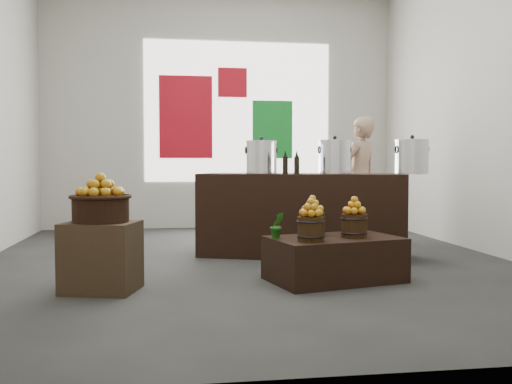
{
  "coord_description": "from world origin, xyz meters",
  "views": [
    {
      "loc": [
        -0.84,
        -6.36,
        1.13
      ],
      "look_at": [
        0.04,
        -0.4,
        0.82
      ],
      "focal_mm": 40.0,
      "sensor_mm": 36.0,
      "label": 1
    }
  ],
  "objects": [
    {
      "name": "stock_pot_right",
      "position": [
        1.9,
        -0.12,
        1.18
      ],
      "size": [
        0.38,
        0.38,
        0.38
      ],
      "primitive_type": "cylinder",
      "color": "silver",
      "rests_on": "counter"
    },
    {
      "name": "shopper",
      "position": [
        1.89,
        1.68,
        0.9
      ],
      "size": [
        0.78,
        0.72,
        1.79
      ],
      "primitive_type": "imported",
      "rotation": [
        0.0,
        0.0,
        3.74
      ],
      "color": "#A47F64",
      "rests_on": "ground"
    },
    {
      "name": "apple_bucket_rear",
      "position": [
        0.51,
        -0.95,
        0.53
      ],
      "size": [
        0.24,
        0.24,
        0.22
      ],
      "primitive_type": "cylinder",
      "color": "#311D0D",
      "rests_on": "display_table"
    },
    {
      "name": "herb_garnish_left",
      "position": [
        0.13,
        -1.14,
        0.54
      ],
      "size": [
        0.14,
        0.12,
        0.24
      ],
      "primitive_type": "imported",
      "rotation": [
        0.0,
        0.0,
        0.1
      ],
      "color": "#1F6A16",
      "rests_on": "display_table"
    },
    {
      "name": "deco_red_left",
      "position": [
        -0.6,
        3.47,
        1.9
      ],
      "size": [
        0.9,
        0.04,
        1.4
      ],
      "primitive_type": "cube",
      "color": "#AE0D1B",
      "rests_on": "back_wall"
    },
    {
      "name": "apples_in_bucket_front_left",
      "position": [
        0.39,
        -1.39,
        0.72
      ],
      "size": [
        0.18,
        0.18,
        0.16
      ],
      "primitive_type": null,
      "color": "#9D1305",
      "rests_on": "apple_bucket_front_left"
    },
    {
      "name": "back_opening",
      "position": [
        0.3,
        3.48,
        2.0
      ],
      "size": [
        3.2,
        0.02,
        2.4
      ],
      "primitive_type": "cube",
      "color": "white",
      "rests_on": "back_wall"
    },
    {
      "name": "stock_pot_center",
      "position": [
        1.06,
        0.18,
        1.18
      ],
      "size": [
        0.38,
        0.38,
        0.38
      ],
      "primitive_type": "cylinder",
      "color": "silver",
      "rests_on": "counter"
    },
    {
      "name": "crate",
      "position": [
        -1.46,
        -1.27,
        0.3
      ],
      "size": [
        0.72,
        0.64,
        0.61
      ],
      "primitive_type": "cube",
      "rotation": [
        0.0,
        0.0,
        -0.27
      ],
      "color": "#44301F",
      "rests_on": "ground"
    },
    {
      "name": "apples_in_bucket_rear",
      "position": [
        0.51,
        -0.95,
        0.72
      ],
      "size": [
        0.18,
        0.18,
        0.16
      ],
      "primitive_type": null,
      "color": "#9D1305",
      "rests_on": "apple_bucket_rear"
    },
    {
      "name": "wicker_basket",
      "position": [
        -1.46,
        -1.27,
        0.72
      ],
      "size": [
        0.49,
        0.49,
        0.22
      ],
      "primitive_type": "cylinder",
      "color": "black",
      "rests_on": "crate"
    },
    {
      "name": "apple_bucket_front_right",
      "position": [
        0.86,
        -1.19,
        0.53
      ],
      "size": [
        0.24,
        0.24,
        0.22
      ],
      "primitive_type": "cylinder",
      "color": "#311D0D",
      "rests_on": "display_table"
    },
    {
      "name": "oil_cruets",
      "position": [
        0.62,
        0.08,
        1.13
      ],
      "size": [
        0.19,
        0.12,
        0.28
      ],
      "primitive_type": null,
      "rotation": [
        0.0,
        0.0,
        -0.34
      ],
      "color": "black",
      "rests_on": "counter"
    },
    {
      "name": "apple_bucket_front_left",
      "position": [
        0.39,
        -1.39,
        0.53
      ],
      "size": [
        0.24,
        0.24,
        0.22
      ],
      "primitive_type": "cylinder",
      "color": "#311D0D",
      "rests_on": "display_table"
    },
    {
      "name": "display_table",
      "position": [
        0.68,
        -1.14,
        0.21
      ],
      "size": [
        1.35,
        1.01,
        0.42
      ],
      "primitive_type": "cube",
      "rotation": [
        0.0,
        0.0,
        0.24
      ],
      "color": "black",
      "rests_on": "ground"
    },
    {
      "name": "apples_in_bucket_front_right",
      "position": [
        0.86,
        -1.19,
        0.72
      ],
      "size": [
        0.18,
        0.18,
        0.16
      ],
      "primitive_type": null,
      "color": "#9D1305",
      "rests_on": "apple_bucket_front_right"
    },
    {
      "name": "ground",
      "position": [
        0.0,
        0.0,
        0.0
      ],
      "size": [
        7.0,
        7.0,
        0.0
      ],
      "primitive_type": "plane",
      "color": "#323230",
      "rests_on": "ground"
    },
    {
      "name": "apples_in_basket",
      "position": [
        -1.46,
        -1.27,
        0.93
      ],
      "size": [
        0.38,
        0.38,
        0.2
      ],
      "primitive_type": null,
      "color": "#9D1305",
      "rests_on": "wicker_basket"
    },
    {
      "name": "counter",
      "position": [
        0.7,
        0.31,
        0.5
      ],
      "size": [
        2.55,
        1.55,
        0.99
      ],
      "primitive_type": "cube",
      "rotation": [
        0.0,
        0.0,
        -0.34
      ],
      "color": "black",
      "rests_on": "ground"
    },
    {
      "name": "back_wall",
      "position": [
        0.0,
        3.5,
        2.0
      ],
      "size": [
        6.0,
        0.04,
        4.0
      ],
      "primitive_type": "cube",
      "color": "#B9B7AB",
      "rests_on": "ground"
    },
    {
      "name": "herb_garnish_right",
      "position": [
        0.96,
        -0.83,
        0.55
      ],
      "size": [
        0.28,
        0.26,
        0.26
      ],
      "primitive_type": "imported",
      "rotation": [
        0.0,
        0.0,
        0.32
      ],
      "color": "#1F6A16",
      "rests_on": "display_table"
    },
    {
      "name": "deco_green_right",
      "position": [
        0.9,
        3.47,
        1.7
      ],
      "size": [
        0.7,
        0.04,
        1.0
      ],
      "primitive_type": "cube",
      "color": "#138027",
      "rests_on": "back_wall"
    },
    {
      "name": "deco_red_upper",
      "position": [
        0.2,
        3.47,
        2.5
      ],
      "size": [
        0.5,
        0.04,
        0.5
      ],
      "primitive_type": "cube",
      "color": "#AE0D1B",
      "rests_on": "back_wall"
    },
    {
      "name": "stock_pot_left",
      "position": [
        0.23,
        0.47,
        1.18
      ],
      "size": [
        0.38,
        0.38,
        0.38
      ],
      "primitive_type": "cylinder",
      "color": "silver",
      "rests_on": "counter"
    }
  ]
}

